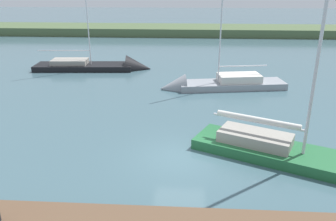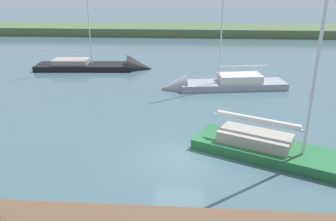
% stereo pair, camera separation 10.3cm
% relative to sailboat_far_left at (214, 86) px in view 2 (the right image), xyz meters
% --- Properties ---
extents(ground_plane, '(200.00, 200.00, 0.00)m').
position_rel_sailboat_far_left_xyz_m(ground_plane, '(2.18, 11.13, -0.19)').
color(ground_plane, '#42606B').
extents(far_shoreline, '(180.00, 8.00, 2.40)m').
position_rel_sailboat_far_left_xyz_m(far_shoreline, '(2.18, -29.04, -0.19)').
color(far_shoreline, '#4C603D').
rests_on(far_shoreline, ground_plane).
extents(sailboat_far_left, '(9.70, 3.58, 10.96)m').
position_rel_sailboat_far_left_xyz_m(sailboat_far_left, '(0.00, 0.00, 0.00)').
color(sailboat_far_left, gray).
rests_on(sailboat_far_left, ground_plane).
extents(sailboat_near_dock, '(10.74, 3.18, 12.60)m').
position_rel_sailboat_far_left_xyz_m(sailboat_near_dock, '(9.71, -5.49, -0.07)').
color(sailboat_near_dock, black).
rests_on(sailboat_near_dock, ground_plane).
extents(sailboat_inner_slip, '(9.89, 6.31, 11.16)m').
position_rel_sailboat_far_left_xyz_m(sailboat_inner_slip, '(-4.00, 11.64, 0.01)').
color(sailboat_inner_slip, '#236638').
rests_on(sailboat_inner_slip, ground_plane).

